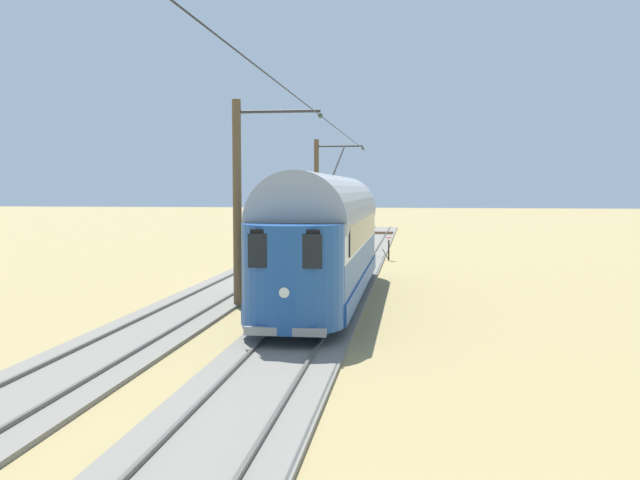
# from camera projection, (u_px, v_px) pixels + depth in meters

# --- Properties ---
(ground_plane) EXTENTS (220.00, 220.00, 0.00)m
(ground_plane) POSITION_uv_depth(u_px,v_px,m) (290.00, 283.00, 28.51)
(ground_plane) COLOR #9E8956
(track_streetcar_siding) EXTENTS (2.80, 80.00, 0.18)m
(track_streetcar_siding) POSITION_uv_depth(u_px,v_px,m) (340.00, 282.00, 28.54)
(track_streetcar_siding) COLOR slate
(track_streetcar_siding) RESTS_ON ground
(track_adjacent_siding) EXTENTS (2.80, 80.00, 0.18)m
(track_adjacent_siding) POSITION_uv_depth(u_px,v_px,m) (243.00, 280.00, 29.08)
(track_adjacent_siding) COLOR slate
(track_adjacent_siding) RESTS_ON ground
(vintage_streetcar) EXTENTS (2.65, 15.63, 5.46)m
(vintage_streetcar) POSITION_uv_depth(u_px,v_px,m) (326.00, 235.00, 23.74)
(vintage_streetcar) COLOR #1E4C93
(vintage_streetcar) RESTS_ON ground
(catenary_pole_foreground) EXTENTS (2.91, 0.28, 6.66)m
(catenary_pole_foreground) POSITION_uv_depth(u_px,v_px,m) (318.00, 194.00, 40.84)
(catenary_pole_foreground) COLOR brown
(catenary_pole_foreground) RESTS_ON ground
(catenary_pole_mid_near) EXTENTS (2.91, 0.28, 6.66)m
(catenary_pole_mid_near) POSITION_uv_depth(u_px,v_px,m) (240.00, 199.00, 22.51)
(catenary_pole_mid_near) COLOR brown
(catenary_pole_mid_near) RESTS_ON ground
(overhead_wire_run) EXTENTS (2.71, 41.09, 0.18)m
(overhead_wire_run) POSITION_uv_depth(u_px,v_px,m) (322.00, 118.00, 22.71)
(overhead_wire_run) COLOR black
(overhead_wire_run) RESTS_ON ground
(switch_stand) EXTENTS (0.50, 0.30, 1.24)m
(switch_stand) POSITION_uv_depth(u_px,v_px,m) (388.00, 247.00, 37.28)
(switch_stand) COLOR black
(switch_stand) RESTS_ON ground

